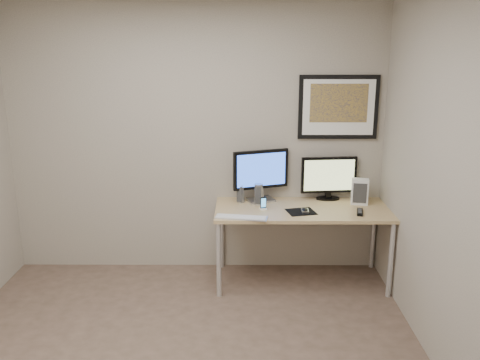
{
  "coord_description": "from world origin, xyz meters",
  "views": [
    {
      "loc": [
        0.45,
        -3.1,
        2.2
      ],
      "look_at": [
        0.43,
        1.1,
        1.07
      ],
      "focal_mm": 38.0,
      "sensor_mm": 36.0,
      "label": 1
    }
  ],
  "objects_px": {
    "monitor_large": "(261,173)",
    "fan_unit": "(360,191)",
    "monitor_tv": "(329,177)",
    "speaker_left": "(241,193)",
    "speaker_right": "(259,194)",
    "keyboard": "(241,217)",
    "desk": "(302,215)",
    "phone_dock": "(263,203)",
    "framed_art": "(338,107)"
  },
  "relations": [
    {
      "from": "framed_art",
      "to": "phone_dock",
      "type": "xyz_separation_m",
      "value": [
        -0.71,
        -0.37,
        -0.83
      ]
    },
    {
      "from": "framed_art",
      "to": "speaker_left",
      "type": "relative_size",
      "value": 4.11
    },
    {
      "from": "monitor_tv",
      "to": "monitor_large",
      "type": "bearing_deg",
      "value": 178.78
    },
    {
      "from": "monitor_tv",
      "to": "fan_unit",
      "type": "height_order",
      "value": "monitor_tv"
    },
    {
      "from": "speaker_right",
      "to": "keyboard",
      "type": "distance_m",
      "value": 0.43
    },
    {
      "from": "speaker_left",
      "to": "desk",
      "type": "bearing_deg",
      "value": 1.68
    },
    {
      "from": "phone_dock",
      "to": "monitor_large",
      "type": "bearing_deg",
      "value": 77.62
    },
    {
      "from": "speaker_right",
      "to": "keyboard",
      "type": "height_order",
      "value": "speaker_right"
    },
    {
      "from": "monitor_large",
      "to": "phone_dock",
      "type": "height_order",
      "value": "monitor_large"
    },
    {
      "from": "keyboard",
      "to": "fan_unit",
      "type": "xyz_separation_m",
      "value": [
        1.12,
        0.42,
        0.11
      ]
    },
    {
      "from": "desk",
      "to": "speaker_left",
      "type": "distance_m",
      "value": 0.61
    },
    {
      "from": "keyboard",
      "to": "monitor_tv",
      "type": "bearing_deg",
      "value": 42.86
    },
    {
      "from": "monitor_large",
      "to": "framed_art",
      "type": "bearing_deg",
      "value": -11.43
    },
    {
      "from": "desk",
      "to": "framed_art",
      "type": "distance_m",
      "value": 1.07
    },
    {
      "from": "monitor_large",
      "to": "fan_unit",
      "type": "bearing_deg",
      "value": -24.85
    },
    {
      "from": "speaker_left",
      "to": "keyboard",
      "type": "height_order",
      "value": "speaker_left"
    },
    {
      "from": "keyboard",
      "to": "fan_unit",
      "type": "distance_m",
      "value": 1.2
    },
    {
      "from": "desk",
      "to": "monitor_large",
      "type": "height_order",
      "value": "monitor_large"
    },
    {
      "from": "speaker_right",
      "to": "fan_unit",
      "type": "distance_m",
      "value": 0.96
    },
    {
      "from": "desk",
      "to": "monitor_large",
      "type": "bearing_deg",
      "value": 149.21
    },
    {
      "from": "monitor_large",
      "to": "speaker_right",
      "type": "relative_size",
      "value": 2.61
    },
    {
      "from": "desk",
      "to": "keyboard",
      "type": "bearing_deg",
      "value": -153.6
    },
    {
      "from": "phone_dock",
      "to": "fan_unit",
      "type": "bearing_deg",
      "value": -4.72
    },
    {
      "from": "speaker_right",
      "to": "fan_unit",
      "type": "relative_size",
      "value": 0.84
    },
    {
      "from": "speaker_right",
      "to": "fan_unit",
      "type": "bearing_deg",
      "value": 9.99
    },
    {
      "from": "desk",
      "to": "keyboard",
      "type": "relative_size",
      "value": 3.51
    },
    {
      "from": "phone_dock",
      "to": "desk",
      "type": "bearing_deg",
      "value": -9.63
    },
    {
      "from": "phone_dock",
      "to": "monitor_tv",
      "type": "bearing_deg",
      "value": 10.28
    },
    {
      "from": "monitor_large",
      "to": "speaker_left",
      "type": "xyz_separation_m",
      "value": [
        -0.19,
        -0.05,
        -0.19
      ]
    },
    {
      "from": "framed_art",
      "to": "keyboard",
      "type": "distance_m",
      "value": 1.41
    },
    {
      "from": "desk",
      "to": "phone_dock",
      "type": "xyz_separation_m",
      "value": [
        -0.36,
        -0.04,
        0.13
      ]
    },
    {
      "from": "fan_unit",
      "to": "keyboard",
      "type": "bearing_deg",
      "value": -148.24
    },
    {
      "from": "monitor_tv",
      "to": "speaker_right",
      "type": "height_order",
      "value": "monitor_tv"
    },
    {
      "from": "phone_dock",
      "to": "speaker_right",
      "type": "bearing_deg",
      "value": 88.97
    },
    {
      "from": "monitor_large",
      "to": "fan_unit",
      "type": "relative_size",
      "value": 2.2
    },
    {
      "from": "desk",
      "to": "keyboard",
      "type": "height_order",
      "value": "keyboard"
    },
    {
      "from": "monitor_tv",
      "to": "keyboard",
      "type": "distance_m",
      "value": 1.03
    },
    {
      "from": "fan_unit",
      "to": "desk",
      "type": "bearing_deg",
      "value": -154.54
    },
    {
      "from": "desk",
      "to": "speaker_left",
      "type": "xyz_separation_m",
      "value": [
        -0.57,
        0.17,
        0.16
      ]
    },
    {
      "from": "speaker_left",
      "to": "speaker_right",
      "type": "height_order",
      "value": "speaker_right"
    },
    {
      "from": "framed_art",
      "to": "phone_dock",
      "type": "height_order",
      "value": "framed_art"
    },
    {
      "from": "monitor_tv",
      "to": "keyboard",
      "type": "height_order",
      "value": "monitor_tv"
    },
    {
      "from": "framed_art",
      "to": "phone_dock",
      "type": "distance_m",
      "value": 1.16
    },
    {
      "from": "monitor_large",
      "to": "speaker_left",
      "type": "relative_size",
      "value": 2.89
    },
    {
      "from": "phone_dock",
      "to": "speaker_left",
      "type": "bearing_deg",
      "value": 118.06
    },
    {
      "from": "monitor_large",
      "to": "fan_unit",
      "type": "distance_m",
      "value": 0.95
    },
    {
      "from": "monitor_tv",
      "to": "speaker_left",
      "type": "xyz_separation_m",
      "value": [
        -0.85,
        -0.1,
        -0.13
      ]
    },
    {
      "from": "desk",
      "to": "framed_art",
      "type": "xyz_separation_m",
      "value": [
        0.35,
        0.33,
        0.96
      ]
    },
    {
      "from": "phone_dock",
      "to": "fan_unit",
      "type": "relative_size",
      "value": 0.5
    },
    {
      "from": "monitor_tv",
      "to": "speaker_left",
      "type": "bearing_deg",
      "value": -178.81
    }
  ]
}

